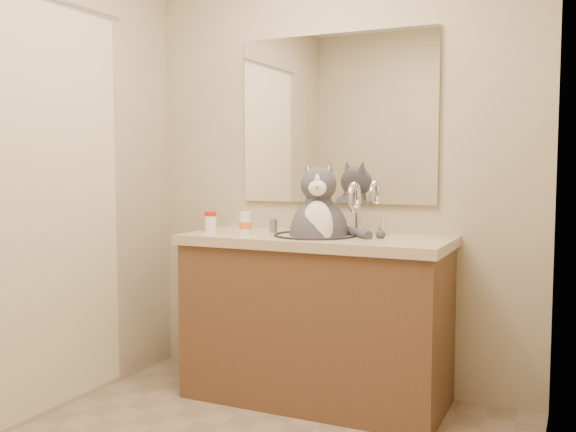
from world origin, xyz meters
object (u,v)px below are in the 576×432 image
at_px(pill_bottle_redcap, 211,221).
at_px(pill_bottle_orange, 246,223).
at_px(cat, 319,229).
at_px(grey_canister, 273,226).

xyz_separation_m(pill_bottle_redcap, pill_bottle_orange, (0.22, -0.02, -0.00)).
xyz_separation_m(cat, grey_canister, (-0.27, 0.04, 0.00)).
height_order(pill_bottle_redcap, pill_bottle_orange, pill_bottle_orange).
bearing_deg(pill_bottle_orange, cat, 14.26).
relative_size(pill_bottle_redcap, grey_canister, 1.57).
distance_m(pill_bottle_redcap, grey_canister, 0.34).
bearing_deg(cat, pill_bottle_redcap, 169.18).
height_order(pill_bottle_redcap, grey_canister, pill_bottle_redcap).
bearing_deg(grey_canister, pill_bottle_redcap, -161.40).
bearing_deg(pill_bottle_orange, grey_canister, 53.50).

